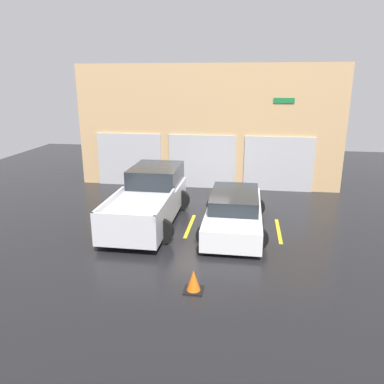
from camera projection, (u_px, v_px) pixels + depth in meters
ground_plane at (198, 208)px, 15.10m from camera, size 28.00×28.00×0.00m
shophouse_building at (207, 129)px, 17.42m from camera, size 12.31×0.68×5.67m
pickup_truck at (149, 199)px, 13.47m from camera, size 2.53×5.19×1.79m
sedan_white at (234, 212)px, 12.83m from camera, size 2.22×4.78×1.27m
parking_stripe_far_left at (107, 221)px, 13.63m from camera, size 0.12×2.20×0.01m
parking_stripe_left at (190, 226)px, 13.19m from camera, size 0.12×2.20×0.01m
parking_stripe_centre at (279, 231)px, 12.76m from camera, size 0.12×2.20×0.01m
traffic_cone at (194, 281)px, 9.05m from camera, size 0.47×0.47×0.55m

